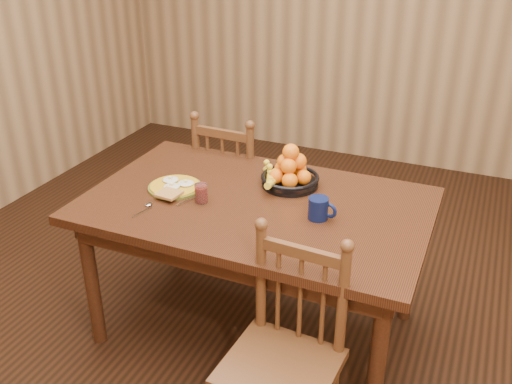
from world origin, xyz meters
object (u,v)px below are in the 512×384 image
at_px(fruit_bowl, 289,173).
at_px(breakfast_plate, 175,187).
at_px(chair_near, 284,357).
at_px(chair_far, 235,189).
at_px(dining_table, 256,217).
at_px(coffee_mug, 319,208).

bearing_deg(fruit_bowl, breakfast_plate, -152.34).
bearing_deg(breakfast_plate, chair_near, -35.78).
bearing_deg(chair_far, fruit_bowl, 143.11).
relative_size(dining_table, chair_near, 1.75).
bearing_deg(fruit_bowl, chair_near, -70.31).
distance_m(chair_far, breakfast_plate, 0.72).
distance_m(dining_table, breakfast_plate, 0.43).
xyz_separation_m(dining_table, coffee_mug, (0.32, -0.04, 0.14)).
bearing_deg(coffee_mug, dining_table, 172.88).
distance_m(chair_near, breakfast_plate, 1.03).
bearing_deg(dining_table, breakfast_plate, -175.36).
height_order(chair_far, coffee_mug, chair_far).
xyz_separation_m(chair_far, breakfast_plate, (-0.01, -0.66, 0.31)).
relative_size(chair_far, chair_near, 1.02).
bearing_deg(breakfast_plate, coffee_mug, -0.47).
relative_size(chair_far, breakfast_plate, 3.21).
bearing_deg(chair_near, dining_table, 125.53).
relative_size(chair_near, fruit_bowl, 2.83).
bearing_deg(coffee_mug, chair_near, -84.18).
xyz_separation_m(chair_near, breakfast_plate, (-0.80, 0.58, 0.32)).
relative_size(dining_table, breakfast_plate, 5.47).
bearing_deg(fruit_bowl, dining_table, -109.24).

